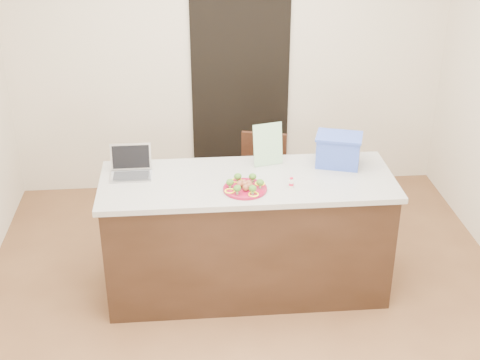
{
  "coord_description": "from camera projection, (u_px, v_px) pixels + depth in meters",
  "views": [
    {
      "loc": [
        -0.41,
        -3.89,
        3.02
      ],
      "look_at": [
        -0.06,
        0.2,
        0.94
      ],
      "focal_mm": 50.0,
      "sensor_mm": 36.0,
      "label": 1
    }
  ],
  "objects": [
    {
      "name": "island",
      "position": [
        247.0,
        235.0,
        4.86
      ],
      "size": [
        2.06,
        0.76,
        0.92
      ],
      "color": "black",
      "rests_on": "ground"
    },
    {
      "name": "chair",
      "position": [
        265.0,
        178.0,
        5.63
      ],
      "size": [
        0.47,
        0.47,
        0.86
      ],
      "rotation": [
        0.0,
        0.0,
        -0.27
      ],
      "color": "#371B10",
      "rests_on": "ground"
    },
    {
      "name": "knife",
      "position": [
        249.0,
        186.0,
        4.54
      ],
      "size": [
        0.07,
        0.16,
        0.01
      ],
      "rotation": [
        0.0,
        0.0,
        0.7
      ],
      "color": "white",
      "rests_on": "napkin"
    },
    {
      "name": "broccoli",
      "position": [
        245.0,
        182.0,
        4.48
      ],
      "size": [
        0.26,
        0.24,
        0.04
      ],
      "color": "#285015",
      "rests_on": "plate"
    },
    {
      "name": "room_shell",
      "position": [
        252.0,
        96.0,
        4.12
      ],
      "size": [
        4.0,
        4.0,
        4.0
      ],
      "color": "white",
      "rests_on": "ground"
    },
    {
      "name": "ground",
      "position": [
        250.0,
        307.0,
        4.85
      ],
      "size": [
        4.0,
        4.0,
        0.0
      ],
      "primitive_type": "plane",
      "color": "brown",
      "rests_on": "ground"
    },
    {
      "name": "meatballs",
      "position": [
        245.0,
        185.0,
        4.5
      ],
      "size": [
        0.12,
        0.12,
        0.04
      ],
      "color": "brown",
      "rests_on": "plate"
    },
    {
      "name": "napkin",
      "position": [
        244.0,
        186.0,
        4.55
      ],
      "size": [
        0.2,
        0.2,
        0.01
      ],
      "primitive_type": "cube",
      "rotation": [
        0.0,
        0.0,
        -0.28
      ],
      "color": "white",
      "rests_on": "island"
    },
    {
      "name": "laptop",
      "position": [
        131.0,
        167.0,
        4.71
      ],
      "size": [
        0.29,
        0.23,
        0.2
      ],
      "rotation": [
        0.0,
        0.0,
        0.01
      ],
      "color": "#A2A2A6",
      "rests_on": "island"
    },
    {
      "name": "blue_box",
      "position": [
        338.0,
        150.0,
        4.81
      ],
      "size": [
        0.38,
        0.32,
        0.23
      ],
      "rotation": [
        0.0,
        0.0,
        -0.3
      ],
      "color": "#2C43A0",
      "rests_on": "island"
    },
    {
      "name": "plate",
      "position": [
        245.0,
        189.0,
        4.5
      ],
      "size": [
        0.3,
        0.3,
        0.02
      ],
      "rotation": [
        0.0,
        0.0,
        -0.24
      ],
      "color": "maroon",
      "rests_on": "island"
    },
    {
      "name": "pepper_rings",
      "position": [
        245.0,
        187.0,
        4.5
      ],
      "size": [
        0.28,
        0.28,
        0.01
      ],
      "color": "yellow",
      "rests_on": "plate"
    },
    {
      "name": "leaflet",
      "position": [
        268.0,
        145.0,
        4.8
      ],
      "size": [
        0.22,
        0.1,
        0.31
      ],
      "primitive_type": "cube",
      "rotation": [
        -0.14,
        0.0,
        0.24
      ],
      "color": "silver",
      "rests_on": "island"
    },
    {
      "name": "yogurt_bottle",
      "position": [
        291.0,
        183.0,
        4.54
      ],
      "size": [
        0.03,
        0.03,
        0.07
      ],
      "rotation": [
        0.0,
        0.0,
        -0.32
      ],
      "color": "beige",
      "rests_on": "island"
    },
    {
      "name": "doorway",
      "position": [
        240.0,
        87.0,
        6.17
      ],
      "size": [
        0.9,
        0.02,
        2.0
      ],
      "primitive_type": "cube",
      "color": "black",
      "rests_on": "ground"
    },
    {
      "name": "fork",
      "position": [
        241.0,
        185.0,
        4.55
      ],
      "size": [
        0.08,
        0.13,
        0.0
      ],
      "rotation": [
        0.0,
        0.0,
        0.74
      ],
      "color": "silver",
      "rests_on": "napkin"
    }
  ]
}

